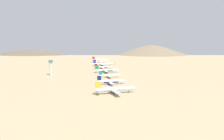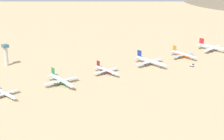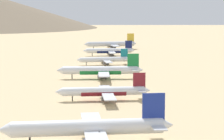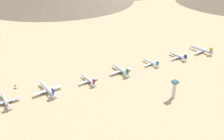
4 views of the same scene
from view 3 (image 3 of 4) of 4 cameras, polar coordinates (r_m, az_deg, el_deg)
ground_plane at (r=192.86m, az=-1.48°, el=-3.95°), size 2825.21×2825.21×0.00m
parked_jet_0 at (r=426.84m, az=-0.08°, el=3.34°), size 51.54×41.99×14.86m
parked_jet_1 at (r=369.55m, az=-0.31°, el=2.47°), size 43.13×34.95×12.46m
parked_jet_2 at (r=310.97m, az=-0.95°, el=1.34°), size 38.35×31.23×11.05m
parked_jet_3 at (r=250.78m, az=-1.40°, el=-0.06°), size 49.09×39.86×14.16m
parked_jet_4 at (r=192.63m, az=-0.99°, el=-2.75°), size 41.30×33.47×11.93m
parked_jet_5 at (r=131.81m, az=-2.84°, el=-7.38°), size 51.83×42.03×14.96m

